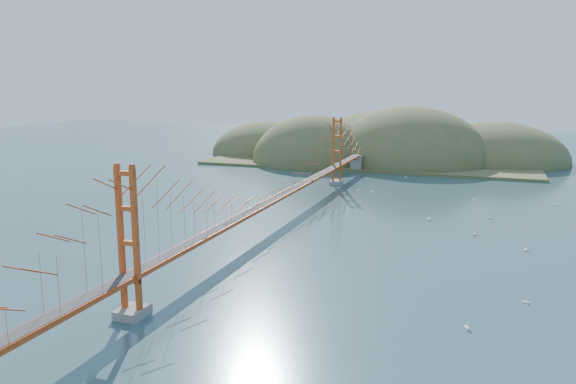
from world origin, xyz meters
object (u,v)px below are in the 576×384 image
(bridge, at_px, (275,169))
(sailboat_2, at_px, (526,301))
(sailboat_1, at_px, (429,218))
(sailboat_0, at_px, (475,233))

(bridge, bearing_deg, sailboat_2, -31.41)
(sailboat_1, height_order, sailboat_0, sailboat_1)
(bridge, relative_size, sailboat_1, 129.11)
(bridge, distance_m, sailboat_1, 21.16)
(bridge, relative_size, sailboat_2, 157.15)
(sailboat_1, xyz_separation_m, sailboat_0, (5.79, -5.73, -0.00))
(sailboat_0, height_order, sailboat_2, sailboat_0)
(sailboat_0, relative_size, sailboat_2, 1.17)
(sailboat_2, bearing_deg, sailboat_0, 102.46)
(bridge, xyz_separation_m, sailboat_2, (28.21, -17.23, -6.87))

